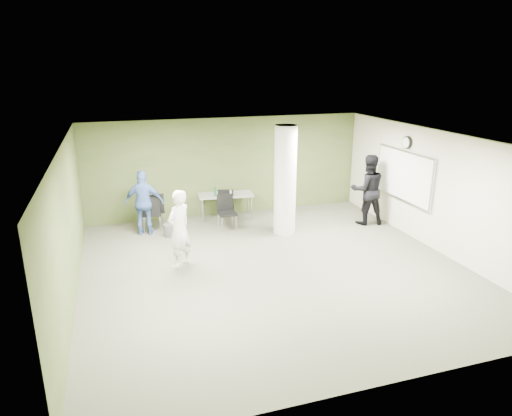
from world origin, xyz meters
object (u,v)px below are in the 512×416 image
object	(u,v)px
woman_white	(179,229)
man_black	(368,190)
folding_table	(226,196)
man_blue	(144,203)
chair_back_left	(154,208)

from	to	relation	value
woman_white	man_black	distance (m)	5.45
folding_table	man_blue	xyz separation A→B (m)	(-2.28, -0.58, 0.17)
woman_white	man_black	xyz separation A→B (m)	(5.30, 1.26, 0.10)
chair_back_left	woman_white	xyz separation A→B (m)	(0.29, -2.56, 0.28)
woman_white	folding_table	bearing A→B (deg)	-160.43
folding_table	chair_back_left	size ratio (longest dim) A/B	1.60
man_blue	chair_back_left	bearing A→B (deg)	-118.36
man_black	man_blue	bearing A→B (deg)	1.20
woman_white	man_blue	bearing A→B (deg)	-114.93
man_black	folding_table	bearing A→B (deg)	-12.75
chair_back_left	woman_white	world-z (taller)	woman_white
chair_back_left	man_black	bearing A→B (deg)	161.22
folding_table	woman_white	xyz separation A→B (m)	(-1.71, -2.81, 0.19)
chair_back_left	man_blue	bearing A→B (deg)	44.06
chair_back_left	man_black	world-z (taller)	man_black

